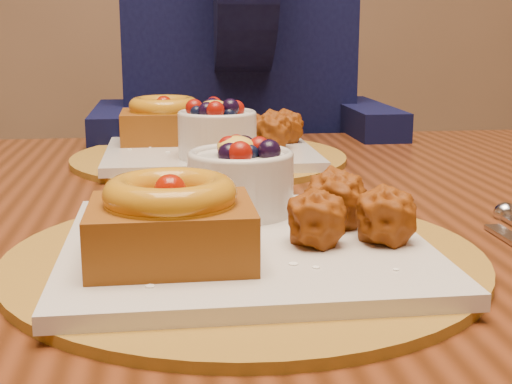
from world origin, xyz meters
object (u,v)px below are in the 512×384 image
(dining_table, at_px, (223,264))
(diner, at_px, (236,54))
(place_setting_near, at_px, (240,227))
(place_setting_far, at_px, (207,140))
(chair_far, at_px, (222,261))

(dining_table, distance_m, diner, 0.63)
(dining_table, height_order, place_setting_near, place_setting_near)
(place_setting_far, height_order, chair_far, place_setting_far)
(place_setting_far, bearing_deg, dining_table, -89.00)
(dining_table, relative_size, chair_far, 1.98)
(diner, bearing_deg, dining_table, -74.93)
(place_setting_near, xyz_separation_m, place_setting_far, (-0.00, 0.43, 0.00))
(chair_far, distance_m, diner, 0.45)
(place_setting_far, bearing_deg, chair_far, 83.18)
(chair_far, bearing_deg, place_setting_far, -87.64)
(place_setting_near, distance_m, diner, 0.81)
(dining_table, relative_size, diner, 1.92)
(dining_table, xyz_separation_m, chair_far, (0.05, 0.69, -0.23))
(place_setting_far, xyz_separation_m, diner, (0.08, 0.37, 0.10))
(chair_far, bearing_deg, dining_table, -85.21)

